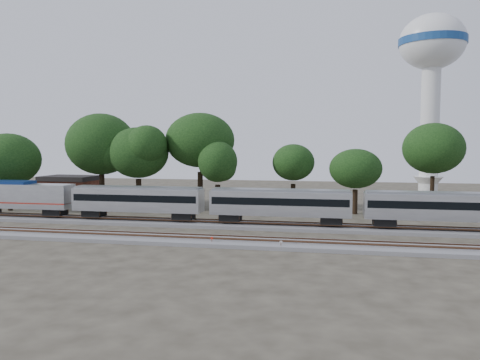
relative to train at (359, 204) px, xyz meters
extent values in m
plane|color=#383328|center=(-15.85, -6.00, -3.17)|extent=(160.00, 160.00, 0.00)
cube|color=slate|center=(-15.85, 0.00, -2.97)|extent=(160.00, 5.00, 0.40)
cube|color=brown|center=(-15.85, -0.72, -2.51)|extent=(160.00, 0.08, 0.15)
cube|color=brown|center=(-15.85, 0.72, -2.51)|extent=(160.00, 0.08, 0.15)
cube|color=slate|center=(-15.85, -10.00, -2.97)|extent=(160.00, 5.00, 0.40)
cube|color=brown|center=(-15.85, -10.72, -2.51)|extent=(160.00, 0.08, 0.15)
cube|color=brown|center=(-15.85, -9.28, -2.51)|extent=(160.00, 0.08, 0.15)
cube|color=silver|center=(-42.76, 0.00, 0.07)|extent=(10.43, 2.95, 3.25)
cube|color=navy|center=(-47.58, 0.00, 1.60)|extent=(8.36, 2.89, 0.98)
cube|color=#A02518|center=(-43.94, 0.00, -0.76)|extent=(12.79, 2.99, 0.18)
cube|color=black|center=(-39.76, 0.00, -1.99)|extent=(2.56, 2.16, 0.89)
cube|color=silver|center=(-27.89, 0.00, -0.08)|extent=(17.12, 2.95, 2.95)
cube|color=black|center=(-27.89, 0.00, 0.22)|extent=(16.53, 3.00, 0.89)
cube|color=gray|center=(-27.89, 0.00, 1.45)|extent=(16.73, 2.36, 0.34)
cube|color=black|center=(-34.09, 0.00, -1.99)|extent=(2.56, 2.16, 0.89)
cube|color=black|center=(-21.69, 0.00, -1.99)|extent=(2.56, 2.16, 0.89)
cube|color=silver|center=(-9.38, 0.00, -0.08)|extent=(17.12, 2.95, 2.95)
cube|color=black|center=(-9.38, 0.00, 0.22)|extent=(16.53, 3.00, 0.89)
cube|color=gray|center=(-9.38, 0.00, 1.45)|extent=(16.73, 2.36, 0.34)
cube|color=black|center=(-15.58, 0.00, -1.99)|extent=(2.56, 2.16, 0.89)
cube|color=black|center=(-3.19, 0.00, -1.99)|extent=(2.56, 2.16, 0.89)
cube|color=silver|center=(9.13, 0.00, -0.08)|extent=(17.12, 2.95, 2.95)
cube|color=black|center=(9.13, 0.00, 0.22)|extent=(16.53, 3.00, 0.89)
cube|color=gray|center=(9.13, 0.00, 1.45)|extent=(16.73, 2.36, 0.34)
cube|color=black|center=(2.93, 0.00, -1.99)|extent=(2.56, 2.16, 0.89)
cylinder|color=#512D19|center=(-15.09, -11.35, -2.76)|extent=(0.05, 0.05, 0.82)
cylinder|color=#B51B0C|center=(-15.09, -11.35, -2.40)|extent=(0.28, 0.14, 0.29)
cylinder|color=#512D19|center=(-8.03, -11.82, -2.77)|extent=(0.05, 0.05, 0.80)
cylinder|color=silver|center=(-8.03, -11.82, -2.41)|extent=(0.29, 0.06, 0.29)
cube|color=#512D19|center=(-9.24, -12.03, -3.02)|extent=(0.54, 0.38, 0.30)
cylinder|color=silver|center=(16.25, 43.79, 9.72)|extent=(3.68, 3.68, 25.77)
cone|color=silver|center=(16.25, 43.79, -1.33)|extent=(5.89, 5.89, 3.68)
ellipsoid|color=silver|center=(16.25, 43.79, 27.44)|extent=(12.89, 12.89, 10.95)
cylinder|color=navy|center=(16.25, 43.79, 27.44)|extent=(13.03, 13.03, 1.47)
cube|color=brown|center=(-50.12, 20.93, -1.34)|extent=(9.42, 6.79, 3.66)
cube|color=black|center=(-50.12, 20.93, 0.91)|extent=(9.62, 7.00, 0.82)
cylinder|color=black|center=(-52.09, 7.21, -1.03)|extent=(0.70, 0.70, 4.27)
ellipsoid|color=black|center=(-52.09, 7.21, 4.75)|extent=(8.04, 8.04, 6.84)
cylinder|color=black|center=(-40.09, 13.90, -0.40)|extent=(0.70, 0.70, 5.53)
ellipsoid|color=black|center=(-40.09, 13.90, 7.10)|extent=(10.43, 10.43, 8.86)
cylinder|color=black|center=(-33.00, 12.25, -0.76)|extent=(0.70, 0.70, 4.81)
ellipsoid|color=black|center=(-33.00, 12.25, 5.76)|extent=(9.06, 9.06, 7.70)
cylinder|color=black|center=(-23.73, 14.98, -0.24)|extent=(0.70, 0.70, 5.86)
ellipsoid|color=black|center=(-23.73, 14.98, 7.72)|extent=(11.05, 11.05, 9.40)
cylinder|color=black|center=(-20.18, 12.17, -1.12)|extent=(0.70, 0.70, 4.10)
ellipsoid|color=black|center=(-20.18, 12.17, 4.45)|extent=(7.74, 7.74, 6.58)
cylinder|color=black|center=(-9.11, 17.01, -1.17)|extent=(0.70, 0.70, 3.99)
ellipsoid|color=black|center=(-9.11, 17.01, 4.24)|extent=(7.52, 7.52, 6.39)
cylinder|color=black|center=(0.24, 13.52, -1.37)|extent=(0.70, 0.70, 3.60)
ellipsoid|color=black|center=(0.24, 13.52, 3.53)|extent=(6.80, 6.80, 5.78)
cylinder|color=black|center=(12.64, 22.09, -0.58)|extent=(0.70, 0.70, 5.17)
ellipsoid|color=black|center=(12.64, 22.09, 6.44)|extent=(9.75, 9.75, 8.29)
camera|label=1|loc=(-3.44, -56.66, 7.12)|focal=35.00mm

